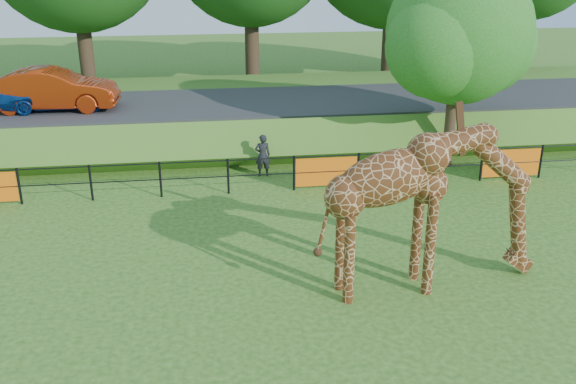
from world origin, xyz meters
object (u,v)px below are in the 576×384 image
(car_red, at_px, (52,89))
(giraffe, at_px, (433,209))
(car_blue, at_px, (57,91))
(visitor, at_px, (263,155))
(tree_east, at_px, (461,37))

(car_red, bearing_deg, giraffe, -136.91)
(car_blue, xyz_separation_m, visitor, (7.02, -4.21, -1.39))
(car_blue, distance_m, visitor, 8.31)
(car_red, xyz_separation_m, visitor, (7.15, -4.17, -1.48))
(giraffe, bearing_deg, tree_east, 60.15)
(car_red, distance_m, tree_east, 14.28)
(car_blue, distance_m, tree_east, 14.19)
(giraffe, relative_size, tree_east, 0.75)
(car_red, relative_size, visitor, 3.29)
(visitor, distance_m, tree_east, 7.34)
(giraffe, height_order, tree_east, tree_east)
(giraffe, xyz_separation_m, visitor, (-2.84, 7.65, -1.13))
(giraffe, relative_size, car_red, 1.12)
(visitor, bearing_deg, car_red, -33.12)
(giraffe, bearing_deg, car_blue, 124.38)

